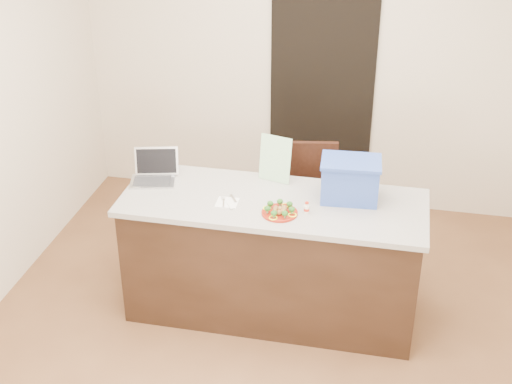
% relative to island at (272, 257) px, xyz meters
% --- Properties ---
extents(ground, '(4.00, 4.00, 0.00)m').
position_rel_island_xyz_m(ground, '(0.00, -0.25, -0.46)').
color(ground, brown).
rests_on(ground, ground).
extents(room_shell, '(4.00, 4.00, 4.00)m').
position_rel_island_xyz_m(room_shell, '(0.00, -0.25, 1.16)').
color(room_shell, white).
rests_on(room_shell, ground).
extents(doorway, '(0.90, 0.02, 2.00)m').
position_rel_island_xyz_m(doorway, '(0.10, 1.73, 0.54)').
color(doorway, black).
rests_on(doorway, ground).
extents(island, '(2.06, 0.76, 0.92)m').
position_rel_island_xyz_m(island, '(0.00, 0.00, 0.00)').
color(island, black).
rests_on(island, ground).
extents(plate, '(0.24, 0.24, 0.02)m').
position_rel_island_xyz_m(plate, '(0.07, -0.17, 0.47)').
color(plate, maroon).
rests_on(plate, island).
extents(meatballs, '(0.10, 0.09, 0.04)m').
position_rel_island_xyz_m(meatballs, '(0.07, -0.17, 0.49)').
color(meatballs, brown).
rests_on(meatballs, plate).
extents(broccoli, '(0.20, 0.20, 0.04)m').
position_rel_island_xyz_m(broccoli, '(0.07, -0.17, 0.50)').
color(broccoli, '#194412').
rests_on(broccoli, plate).
extents(pepper_rings, '(0.23, 0.23, 0.01)m').
position_rel_island_xyz_m(pepper_rings, '(0.07, -0.17, 0.48)').
color(pepper_rings, '#FDFF1A').
rests_on(pepper_rings, plate).
extents(napkin, '(0.15, 0.15, 0.01)m').
position_rel_island_xyz_m(napkin, '(-0.29, -0.10, 0.46)').
color(napkin, silver).
rests_on(napkin, island).
extents(fork, '(0.04, 0.14, 0.00)m').
position_rel_island_xyz_m(fork, '(-0.31, -0.09, 0.47)').
color(fork, silver).
rests_on(fork, napkin).
extents(knife, '(0.07, 0.20, 0.01)m').
position_rel_island_xyz_m(knife, '(-0.26, -0.12, 0.47)').
color(knife, silver).
rests_on(knife, napkin).
extents(yogurt_bottle, '(0.04, 0.04, 0.08)m').
position_rel_island_xyz_m(yogurt_bottle, '(0.24, -0.12, 0.49)').
color(yogurt_bottle, silver).
rests_on(yogurt_bottle, island).
extents(laptop, '(0.35, 0.31, 0.22)m').
position_rel_island_xyz_m(laptop, '(-0.88, 0.13, 0.52)').
color(laptop, '#AAABAF').
rests_on(laptop, island).
extents(leaflet, '(0.24, 0.11, 0.33)m').
position_rel_island_xyz_m(leaflet, '(-0.04, 0.29, 0.62)').
color(leaflet, white).
rests_on(leaflet, island).
extents(blue_box, '(0.41, 0.31, 0.29)m').
position_rel_island_xyz_m(blue_box, '(0.50, 0.13, 0.60)').
color(blue_box, '#2A4598').
rests_on(blue_box, island).
extents(chair, '(0.52, 0.52, 1.02)m').
position_rel_island_xyz_m(chair, '(0.13, 0.65, 0.12)').
color(chair, black).
rests_on(chair, ground).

